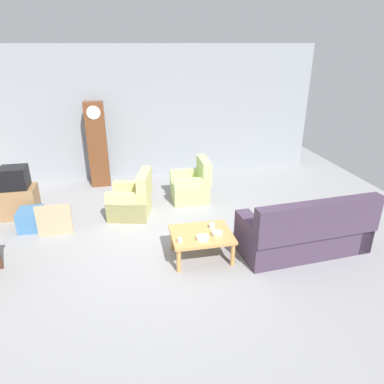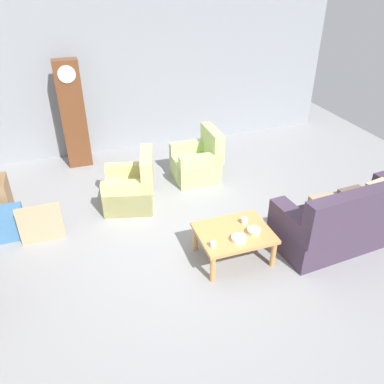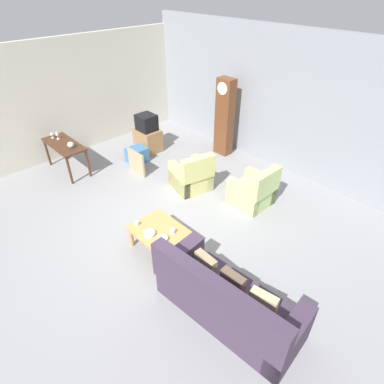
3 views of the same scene
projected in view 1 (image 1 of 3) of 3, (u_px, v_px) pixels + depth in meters
ground_plane at (174, 244)px, 6.02m from camera, size 10.40×10.40×0.00m
garage_door_wall at (150, 113)px, 8.63m from camera, size 8.40×0.16×3.20m
couch_floral at (305, 233)px, 5.68m from camera, size 2.16×1.03×1.04m
armchair_olive_near at (132, 201)px, 6.93m from camera, size 0.95×0.93×0.92m
armchair_olive_far at (192, 186)px, 7.64m from camera, size 0.80×0.77×0.92m
coffee_table_wood at (201, 237)px, 5.52m from camera, size 0.96×0.76×0.44m
grandfather_clock at (97, 145)px, 8.15m from camera, size 0.44×0.30×2.00m
tv_stand_cabinet at (19, 202)px, 6.91m from camera, size 0.68×0.52×0.60m
tv_crt at (14, 178)px, 6.71m from camera, size 0.48×0.44×0.42m
framed_picture_leaning at (54, 220)px, 6.20m from camera, size 0.60×0.05×0.59m
storage_box_blue at (31, 219)px, 6.46m from camera, size 0.42×0.48×0.38m
cup_white_porcelain at (180, 240)px, 5.23m from camera, size 0.07×0.07×0.08m
cup_blue_rimmed at (212, 226)px, 5.63m from camera, size 0.09×0.09×0.08m
bowl_white_stacked at (203, 238)px, 5.30m from camera, size 0.19×0.19×0.06m
bowl_shallow_green at (217, 234)px, 5.42m from camera, size 0.18×0.18×0.06m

